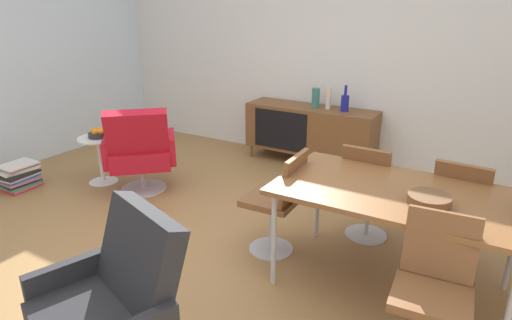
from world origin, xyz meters
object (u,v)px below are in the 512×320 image
vase_sculptural_dark (328,98)px  dining_chair_front_right (433,287)px  vase_cobalt (345,102)px  side_table_round (100,154)px  dining_chair_near_window (279,199)px  dining_table (398,197)px  magazine_stack (19,176)px  dining_chair_back_right (460,207)px  armchair_black_shell (112,306)px  dining_chair_back_left (368,188)px  lounge_chair_red (140,150)px  vase_ceramic_small (316,98)px  sideboard (310,129)px  fruit_bowl (98,133)px  wooden_bowl_on_table (429,200)px

vase_sculptural_dark → dining_chair_front_right: (1.65, -2.58, -0.38)m
vase_cobalt → side_table_round: (-2.17, -1.73, -0.50)m
dining_chair_front_right → dining_chair_near_window: bearing=155.6°
dining_table → dining_chair_near_window: dining_chair_near_window is taller
vase_cobalt → dining_chair_near_window: vase_cobalt is taller
dining_table → magazine_stack: (-3.89, -0.30, -0.56)m
dining_chair_back_right → magazine_stack: bearing=-168.5°
dining_chair_back_right → armchair_black_shell: size_ratio=0.90×
side_table_round → dining_chair_back_left: bearing=5.2°
lounge_chair_red → armchair_black_shell: (1.66, -1.87, 0.00)m
vase_cobalt → dining_table: 2.31m
dining_chair_back_left → dining_chair_near_window: (-0.54, -0.56, 0.00)m
side_table_round → magazine_stack: (-0.62, -0.60, -0.18)m
dining_chair_front_right → armchair_black_shell: 1.69m
magazine_stack → armchair_black_shell: bearing=-23.5°
vase_ceramic_small → magazine_stack: bearing=-136.2°
dining_chair_back_right → lounge_chair_red: lounge_chair_red is taller
dining_table → armchair_black_shell: (-1.03, -1.55, -0.23)m
vase_cobalt → side_table_round: 2.82m
armchair_black_shell → vase_cobalt: bearing=91.2°
sideboard → dining_table: 2.54m
fruit_bowl → magazine_stack: fruit_bowl is taller
dining_chair_back_right → armchair_black_shell: armchair_black_shell is taller
dining_table → side_table_round: (-3.27, 0.29, -0.38)m
dining_chair_near_window → magazine_stack: dining_chair_near_window is taller
vase_cobalt → dining_chair_front_right: vase_cobalt is taller
wooden_bowl_on_table → dining_chair_back_right: dining_chair_back_right is taller
dining_chair_back_right → lounge_chair_red: (-3.03, -0.24, -0.00)m
dining_chair_front_right → armchair_black_shell: size_ratio=0.90×
dining_chair_near_window → fruit_bowl: 2.40m
vase_ceramic_small → fruit_bowl: vase_ceramic_small is taller
magazine_stack → vase_cobalt: bearing=39.8°
vase_sculptural_dark → side_table_round: vase_sculptural_dark is taller
dining_chair_back_left → lounge_chair_red: (-2.33, -0.24, -0.00)m
dining_chair_back_left → vase_sculptural_dark: bearing=123.0°
lounge_chair_red → fruit_bowl: size_ratio=4.73×
vase_ceramic_small → dining_chair_near_window: (0.58, -2.02, -0.37)m
dining_chair_back_left → vase_ceramic_small: bearing=127.2°
vase_cobalt → armchair_black_shell: 3.59m
vase_ceramic_small → fruit_bowl: size_ratio=1.16×
sideboard → wooden_bowl_on_table: bearing=-51.0°
sideboard → armchair_black_shell: (0.49, -3.57, 0.03)m
vase_sculptural_dark → lounge_chair_red: (-1.38, -1.70, -0.38)m
vase_ceramic_small → lounge_chair_red: size_ratio=0.25×
armchair_black_shell → fruit_bowl: armchair_black_shell is taller
lounge_chair_red → vase_sculptural_dark: bearing=51.0°
dining_chair_back_left → magazine_stack: 3.66m
vase_cobalt → dining_chair_front_right: bearing=-60.8°
dining_table → dining_chair_front_right: 0.70m
sideboard → fruit_bowl: 2.47m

